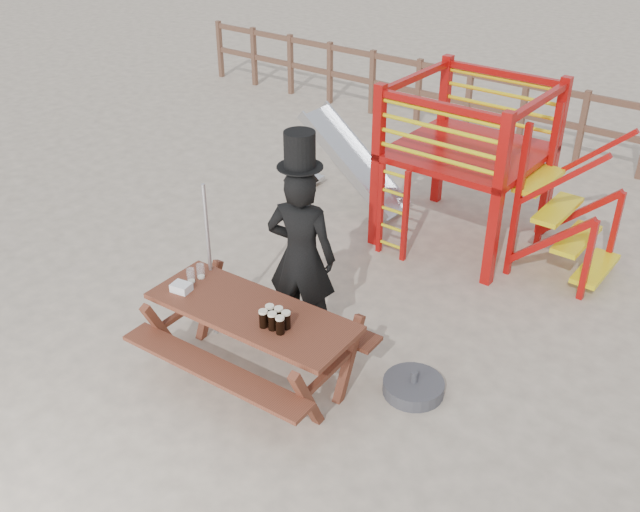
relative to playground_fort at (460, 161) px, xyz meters
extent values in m
plane|color=beige|center=(-0.12, -3.58, -1.07)|extent=(60.00, 60.00, 0.00)
cube|color=brown|center=(-0.12, 3.42, 0.03)|extent=(15.00, 0.06, 0.10)
cube|color=brown|center=(-0.12, 3.42, -0.47)|extent=(15.00, 0.06, 0.10)
cube|color=brown|center=(-7.62, 3.42, -0.47)|extent=(0.09, 0.09, 1.20)
cube|color=brown|center=(-6.62, 3.42, -0.47)|extent=(0.09, 0.09, 1.20)
cube|color=brown|center=(-5.62, 3.42, -0.47)|extent=(0.09, 0.09, 1.20)
cube|color=brown|center=(-4.62, 3.42, -0.47)|extent=(0.09, 0.09, 1.20)
cube|color=brown|center=(-3.62, 3.42, -0.47)|extent=(0.09, 0.09, 1.20)
cube|color=brown|center=(-2.62, 3.42, -0.47)|extent=(0.09, 0.09, 1.20)
cube|color=brown|center=(-1.62, 3.42, -0.47)|extent=(0.09, 0.09, 1.20)
cube|color=brown|center=(-0.62, 3.42, -0.47)|extent=(0.09, 0.09, 1.20)
cube|color=brown|center=(0.38, 3.42, -0.47)|extent=(0.09, 0.09, 1.20)
cube|color=#AB0D0B|center=(-0.72, -0.78, -0.02)|extent=(0.12, 0.12, 2.10)
cube|color=#AB0D0B|center=(0.88, -0.78, -0.02)|extent=(0.12, 0.12, 2.10)
cube|color=#AB0D0B|center=(-0.72, 0.82, -0.02)|extent=(0.12, 0.12, 2.10)
cube|color=#AB0D0B|center=(0.88, 0.82, -0.02)|extent=(0.12, 0.12, 2.10)
cube|color=#AB0D0B|center=(0.08, 0.02, 0.13)|extent=(1.72, 1.72, 0.08)
cube|color=#AB0D0B|center=(0.08, -0.78, 0.93)|extent=(1.60, 0.08, 0.08)
cube|color=#AB0D0B|center=(0.08, 0.82, 0.93)|extent=(1.60, 0.08, 0.08)
cube|color=#AB0D0B|center=(-0.72, 0.02, 0.93)|extent=(0.08, 1.60, 0.08)
cube|color=#AB0D0B|center=(0.88, 0.02, 0.93)|extent=(0.08, 1.60, 0.08)
cylinder|color=yellow|center=(0.08, -0.78, 0.31)|extent=(1.50, 0.05, 0.05)
cylinder|color=yellow|center=(0.08, 0.82, 0.31)|extent=(1.50, 0.05, 0.05)
cylinder|color=yellow|center=(0.08, -0.78, 0.49)|extent=(1.50, 0.05, 0.05)
cylinder|color=yellow|center=(0.08, 0.82, 0.49)|extent=(1.50, 0.05, 0.05)
cylinder|color=yellow|center=(0.08, -0.78, 0.67)|extent=(1.50, 0.05, 0.05)
cylinder|color=yellow|center=(0.08, 0.82, 0.67)|extent=(1.50, 0.05, 0.05)
cylinder|color=yellow|center=(0.08, -0.78, 0.85)|extent=(1.50, 0.05, 0.05)
cylinder|color=yellow|center=(0.08, 0.82, 0.85)|extent=(1.50, 0.05, 0.05)
cube|color=#AB0D0B|center=(-0.55, -0.93, -0.47)|extent=(0.06, 0.06, 1.20)
cube|color=#AB0D0B|center=(-0.19, -0.93, -0.47)|extent=(0.06, 0.06, 1.20)
cylinder|color=yellow|center=(-0.37, -0.93, -0.92)|extent=(0.36, 0.04, 0.04)
cylinder|color=yellow|center=(-0.37, -0.93, -0.68)|extent=(0.36, 0.04, 0.04)
cylinder|color=yellow|center=(-0.37, -0.93, -0.44)|extent=(0.36, 0.04, 0.04)
cylinder|color=yellow|center=(-0.37, -0.93, -0.20)|extent=(0.36, 0.04, 0.04)
cylinder|color=yellow|center=(-0.37, -0.93, 0.04)|extent=(0.36, 0.04, 0.04)
cube|color=yellow|center=(1.03, 0.02, 0.01)|extent=(0.30, 0.90, 0.06)
cube|color=yellow|center=(1.31, 0.02, -0.29)|extent=(0.30, 0.90, 0.06)
cube|color=yellow|center=(1.59, 0.02, -0.59)|extent=(0.30, 0.90, 0.06)
cube|color=yellow|center=(1.87, 0.02, -0.89)|extent=(0.30, 0.90, 0.06)
cube|color=#AB0D0B|center=(1.43, -0.43, -0.47)|extent=(0.95, 0.08, 0.86)
cube|color=#AB0D0B|center=(1.43, 0.47, -0.47)|extent=(0.95, 0.08, 0.86)
cube|color=silver|center=(-1.62, 0.02, -0.45)|extent=(1.53, 0.55, 1.21)
cube|color=silver|center=(-1.62, -0.25, -0.41)|extent=(1.58, 0.04, 1.28)
cube|color=silver|center=(-1.62, 0.29, -0.41)|extent=(1.58, 0.04, 1.28)
cube|color=silver|center=(-2.52, 0.02, -0.97)|extent=(0.35, 0.55, 0.05)
cube|color=brown|center=(-0.14, -3.72, -0.31)|extent=(2.07, 0.87, 0.05)
cube|color=brown|center=(-0.11, -4.28, -0.61)|extent=(2.05, 0.40, 0.04)
cube|color=brown|center=(-0.17, -3.17, -0.61)|extent=(2.05, 0.40, 0.04)
cube|color=brown|center=(-1.00, -3.77, -0.71)|extent=(0.15, 1.22, 0.73)
cube|color=brown|center=(0.72, -3.68, -0.71)|extent=(0.15, 1.22, 0.73)
imported|color=black|center=(-0.18, -2.93, -0.11)|extent=(0.82, 0.67, 1.93)
cube|color=#0D8F39|center=(-0.24, -2.79, 0.12)|extent=(0.08, 0.05, 0.45)
cylinder|color=black|center=(-0.18, -2.93, 0.86)|extent=(0.44, 0.44, 0.01)
cylinder|color=black|center=(-0.18, -2.93, 1.04)|extent=(0.30, 0.30, 0.33)
cube|color=white|center=(-0.23, -2.79, 1.15)|extent=(0.15, 0.06, 0.04)
cylinder|color=#B2B2B7|center=(-0.95, -3.45, -0.21)|extent=(0.04, 0.04, 1.73)
cylinder|color=#3E3E44|center=(1.21, -2.99, -1.00)|extent=(0.58, 0.58, 0.13)
cylinder|color=#3E3E44|center=(1.21, -2.99, -0.88)|extent=(0.07, 0.07, 0.11)
cube|color=white|center=(-0.88, -3.90, -0.24)|extent=(0.20, 0.17, 0.08)
cylinder|color=black|center=(0.13, -3.85, -0.21)|extent=(0.08, 0.08, 0.15)
cylinder|color=#F2E7C6|center=(0.13, -3.85, -0.12)|extent=(0.08, 0.08, 0.02)
cylinder|color=black|center=(0.22, -3.83, -0.21)|extent=(0.08, 0.08, 0.15)
cylinder|color=#F2E7C6|center=(0.22, -3.83, -0.12)|extent=(0.08, 0.08, 0.02)
cylinder|color=black|center=(0.31, -3.84, -0.21)|extent=(0.08, 0.08, 0.15)
cylinder|color=#F2E7C6|center=(0.31, -3.84, -0.12)|extent=(0.08, 0.08, 0.02)
cylinder|color=black|center=(0.12, -3.76, -0.21)|extent=(0.08, 0.08, 0.15)
cylinder|color=#F2E7C6|center=(0.12, -3.76, -0.12)|extent=(0.08, 0.08, 0.02)
cylinder|color=black|center=(0.21, -3.74, -0.21)|extent=(0.08, 0.08, 0.15)
cylinder|color=#F2E7C6|center=(0.21, -3.74, -0.12)|extent=(0.08, 0.08, 0.02)
cylinder|color=black|center=(0.30, -3.75, -0.21)|extent=(0.08, 0.08, 0.15)
cylinder|color=#F2E7C6|center=(0.30, -3.75, -0.12)|extent=(0.08, 0.08, 0.02)
cylinder|color=silver|center=(-0.92, -3.74, -0.21)|extent=(0.08, 0.08, 0.15)
cylinder|color=#F2E7C6|center=(-0.92, -3.74, -0.27)|extent=(0.07, 0.07, 0.02)
cylinder|color=silver|center=(-0.91, -3.62, -0.21)|extent=(0.08, 0.08, 0.15)
cylinder|color=#F2E7C6|center=(-0.91, -3.62, -0.27)|extent=(0.07, 0.07, 0.02)
camera|label=1|loc=(3.68, -7.63, 3.46)|focal=40.00mm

